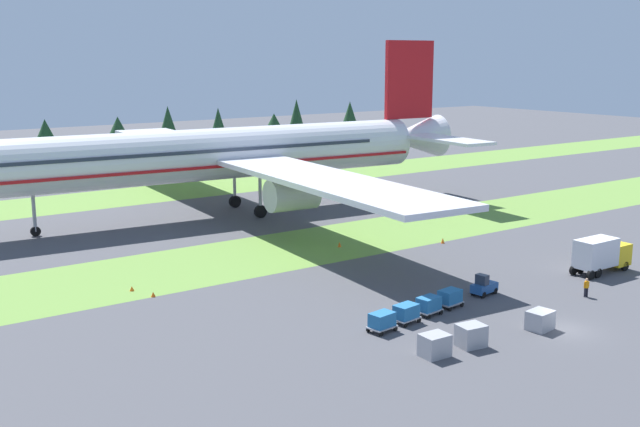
% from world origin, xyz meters
% --- Properties ---
extents(ground_plane, '(400.00, 400.00, 0.00)m').
position_xyz_m(ground_plane, '(0.00, 0.00, 0.00)').
color(ground_plane, '#47474C').
extents(grass_strip_near, '(320.00, 15.05, 0.01)m').
position_xyz_m(grass_strip_near, '(0.00, 34.26, 0.00)').
color(grass_strip_near, olive).
rests_on(grass_strip_near, ground).
extents(grass_strip_far, '(320.00, 15.05, 0.01)m').
position_xyz_m(grass_strip_far, '(0.00, 76.36, 0.00)').
color(grass_strip_far, olive).
rests_on(grass_strip_far, ground).
extents(airliner, '(71.60, 88.02, 23.65)m').
position_xyz_m(airliner, '(0.16, 55.12, 8.47)').
color(airliner, silver).
rests_on(airliner, ground).
extents(baggage_tug, '(2.76, 1.65, 1.97)m').
position_xyz_m(baggage_tug, '(1.37, 10.04, 0.81)').
color(baggage_tug, '#1E4C8E').
rests_on(baggage_tug, ground).
extents(cargo_dolly_lead, '(2.39, 1.79, 1.55)m').
position_xyz_m(cargo_dolly_lead, '(-3.61, 9.34, 0.92)').
color(cargo_dolly_lead, '#A3A3A8').
rests_on(cargo_dolly_lead, ground).
extents(cargo_dolly_second, '(2.39, 1.79, 1.55)m').
position_xyz_m(cargo_dolly_second, '(-6.48, 8.94, 0.92)').
color(cargo_dolly_second, '#A3A3A8').
rests_on(cargo_dolly_second, ground).
extents(cargo_dolly_third, '(2.39, 1.79, 1.55)m').
position_xyz_m(cargo_dolly_third, '(-9.35, 8.53, 0.92)').
color(cargo_dolly_third, '#A3A3A8').
rests_on(cargo_dolly_third, ground).
extents(cargo_dolly_fourth, '(2.39, 1.79, 1.55)m').
position_xyz_m(cargo_dolly_fourth, '(-12.22, 8.13, 0.92)').
color(cargo_dolly_fourth, '#A3A3A8').
rests_on(cargo_dolly_fourth, ground).
extents(catering_truck, '(6.97, 2.34, 3.58)m').
position_xyz_m(catering_truck, '(16.42, 8.38, 1.95)').
color(catering_truck, yellow).
rests_on(catering_truck, ground).
extents(ground_crew_marshaller, '(0.54, 0.36, 1.74)m').
position_xyz_m(ground_crew_marshaller, '(8.48, 4.32, 0.95)').
color(ground_crew_marshaller, black).
rests_on(ground_crew_marshaller, ground).
extents(uld_container_0, '(2.06, 1.67, 1.66)m').
position_xyz_m(uld_container_0, '(-12.33, 2.07, 0.83)').
color(uld_container_0, '#A3A3A8').
rests_on(uld_container_0, ground).
extents(uld_container_1, '(2.19, 1.84, 1.69)m').
position_xyz_m(uld_container_1, '(-8.77, 1.90, 0.84)').
color(uld_container_1, '#A3A3A8').
rests_on(uld_container_1, ground).
extents(uld_container_2, '(2.18, 1.83, 1.54)m').
position_xyz_m(uld_container_2, '(-1.66, 1.26, 0.77)').
color(uld_container_2, '#A3A3A8').
rests_on(uld_container_2, ground).
extents(taxiway_marker_0, '(0.44, 0.44, 0.58)m').
position_xyz_m(taxiway_marker_0, '(1.23, 31.84, 0.29)').
color(taxiway_marker_0, orange).
rests_on(taxiway_marker_0, ground).
extents(taxiway_marker_1, '(0.44, 0.44, 0.64)m').
position_xyz_m(taxiway_marker_1, '(12.05, 26.30, 0.32)').
color(taxiway_marker_1, orange).
rests_on(taxiway_marker_1, ground).
extents(taxiway_marker_2, '(0.44, 0.44, 0.47)m').
position_xyz_m(taxiway_marker_2, '(-23.45, 26.82, 0.23)').
color(taxiway_marker_2, orange).
rests_on(taxiway_marker_2, ground).
extents(taxiway_marker_3, '(0.44, 0.44, 0.46)m').
position_xyz_m(taxiway_marker_3, '(-24.36, 29.62, 0.23)').
color(taxiway_marker_3, orange).
rests_on(taxiway_marker_3, ground).
extents(distant_tree_line, '(165.61, 10.52, 12.37)m').
position_xyz_m(distant_tree_line, '(-1.44, 116.18, 6.48)').
color(distant_tree_line, '#4C3823').
rests_on(distant_tree_line, ground).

